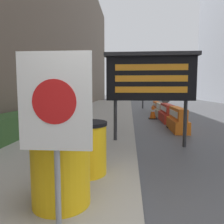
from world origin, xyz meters
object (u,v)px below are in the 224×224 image
(message_board, at_px, (151,78))
(warning_sign, at_px, (55,111))
(jersey_barrier_orange_near, at_px, (178,120))
(traffic_cone_mid, at_px, (153,112))
(jersey_barrier_orange_far, at_px, (157,108))
(pedestrian_worker, at_px, (166,99))
(traffic_cone_near, at_px, (171,121))
(jersey_barrier_red_striped, at_px, (167,114))
(traffic_light_near_curb, at_px, (143,78))
(barrel_drum_middle, at_px, (85,148))
(jersey_barrier_cream, at_px, (161,111))
(barrel_drum_foreground, at_px, (61,169))

(message_board, bearing_deg, warning_sign, -107.71)
(jersey_barrier_orange_near, bearing_deg, traffic_cone_mid, 99.98)
(jersey_barrier_orange_far, height_order, pedestrian_worker, pedestrian_worker)
(jersey_barrier_orange_near, bearing_deg, traffic_cone_near, 102.37)
(jersey_barrier_red_striped, bearing_deg, traffic_light_near_curb, 95.70)
(barrel_drum_middle, relative_size, jersey_barrier_cream, 0.52)
(barrel_drum_foreground, relative_size, message_board, 0.35)
(traffic_cone_near, bearing_deg, traffic_cone_mid, 99.44)
(jersey_barrier_cream, distance_m, pedestrian_worker, 1.08)
(barrel_drum_foreground, xyz_separation_m, pedestrian_worker, (3.15, 11.54, 0.37))
(pedestrian_worker, bearing_deg, traffic_cone_mid, -122.22)
(traffic_light_near_curb, bearing_deg, barrel_drum_foreground, -97.06)
(warning_sign, distance_m, jersey_barrier_cream, 11.64)
(message_board, xyz_separation_m, pedestrian_worker, (1.72, 7.96, -0.95))
(traffic_light_near_curb, bearing_deg, warning_sign, -96.41)
(jersey_barrier_orange_near, relative_size, jersey_barrier_red_striped, 0.87)
(jersey_barrier_red_striped, distance_m, traffic_cone_mid, 1.11)
(jersey_barrier_red_striped, distance_m, jersey_barrier_cream, 2.17)
(message_board, xyz_separation_m, traffic_cone_mid, (0.71, 5.95, -1.55))
(jersey_barrier_red_striped, height_order, traffic_cone_mid, jersey_barrier_red_striped)
(jersey_barrier_cream, bearing_deg, warning_sign, -103.10)
(jersey_barrier_orange_near, xyz_separation_m, traffic_light_near_curb, (-0.75, 10.06, 2.17))
(jersey_barrier_orange_near, relative_size, traffic_light_near_curb, 0.53)
(jersey_barrier_red_striped, height_order, jersey_barrier_orange_far, jersey_barrier_red_striped)
(barrel_drum_middle, relative_size, traffic_cone_near, 1.59)
(warning_sign, distance_m, traffic_cone_near, 7.74)
(traffic_light_near_curb, distance_m, pedestrian_worker, 5.01)
(traffic_cone_near, height_order, traffic_light_near_curb, traffic_light_near_curb)
(jersey_barrier_red_striped, xyz_separation_m, pedestrian_worker, (0.40, 2.94, 0.60))
(traffic_cone_near, xyz_separation_m, traffic_cone_mid, (-0.47, 2.81, 0.11))
(barrel_drum_foreground, distance_m, traffic_cone_near, 7.22)
(warning_sign, bearing_deg, traffic_cone_near, 71.04)
(warning_sign, distance_m, jersey_barrier_orange_far, 13.57)
(jersey_barrier_orange_far, bearing_deg, barrel_drum_middle, -102.76)
(barrel_drum_foreground, height_order, barrel_drum_middle, same)
(jersey_barrier_red_striped, bearing_deg, barrel_drum_middle, -109.33)
(barrel_drum_foreground, height_order, jersey_barrier_cream, barrel_drum_foreground)
(jersey_barrier_cream, distance_m, traffic_light_near_curb, 5.87)
(message_board, height_order, traffic_cone_near, message_board)
(jersey_barrier_orange_near, xyz_separation_m, pedestrian_worker, (0.40, 5.44, 0.59))
(jersey_barrier_orange_near, height_order, traffic_cone_near, jersey_barrier_orange_near)
(jersey_barrier_cream, height_order, traffic_cone_near, jersey_barrier_cream)
(barrel_drum_middle, bearing_deg, traffic_cone_mid, 76.44)
(jersey_barrier_cream, bearing_deg, jersey_barrier_red_striped, -90.00)
(jersey_barrier_orange_far, distance_m, pedestrian_worker, 1.43)
(jersey_barrier_orange_near, bearing_deg, message_board, -117.64)
(message_board, distance_m, traffic_cone_near, 3.75)
(warning_sign, distance_m, message_board, 4.34)
(traffic_light_near_curb, relative_size, pedestrian_worker, 2.10)
(jersey_barrier_orange_far, bearing_deg, warning_sign, -101.20)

